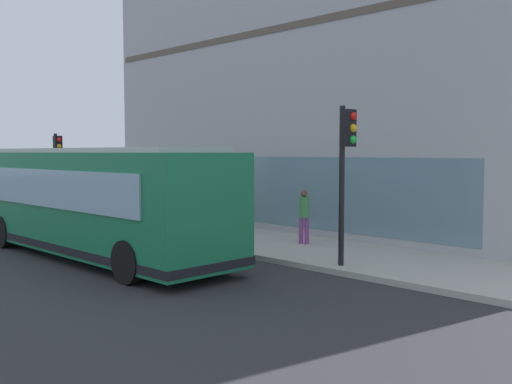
% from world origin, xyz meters
% --- Properties ---
extents(ground, '(120.00, 120.00, 0.00)m').
position_xyz_m(ground, '(0.00, 0.00, 0.00)').
color(ground, '#2D2D30').
extents(sidewalk_curb, '(3.80, 40.00, 0.15)m').
position_xyz_m(sidewalk_curb, '(4.50, 0.00, 0.07)').
color(sidewalk_curb, '#B2ADA3').
rests_on(sidewalk_curb, ground).
extents(building_corner, '(7.15, 20.29, 13.16)m').
position_xyz_m(building_corner, '(9.95, 0.00, 6.57)').
color(building_corner, '#A8A8AD').
rests_on(building_corner, ground).
extents(city_bus_nearside, '(2.65, 10.05, 3.07)m').
position_xyz_m(city_bus_nearside, '(-0.30, 0.96, 1.55)').
color(city_bus_nearside, '#197247').
rests_on(city_bus_nearside, ground).
extents(traffic_light_near_corner, '(0.32, 0.49, 3.94)m').
position_xyz_m(traffic_light_near_corner, '(3.10, -5.10, 2.90)').
color(traffic_light_near_corner, black).
rests_on(traffic_light_near_corner, sidewalk_curb).
extents(traffic_light_down_block, '(0.32, 0.49, 3.61)m').
position_xyz_m(traffic_light_down_block, '(2.96, 10.01, 2.67)').
color(traffic_light_down_block, black).
rests_on(traffic_light_down_block, sidewalk_curb).
extents(fire_hydrant, '(0.35, 0.35, 0.74)m').
position_xyz_m(fire_hydrant, '(3.46, -0.58, 0.51)').
color(fire_hydrant, red).
rests_on(fire_hydrant, sidewalk_curb).
extents(pedestrian_by_light_pole, '(0.32, 0.32, 1.65)m').
position_xyz_m(pedestrian_by_light_pole, '(5.02, -2.14, 1.10)').
color(pedestrian_by_light_pole, '#8C3F8C').
rests_on(pedestrian_by_light_pole, sidewalk_curb).
extents(pedestrian_near_hydrant, '(0.32, 0.32, 1.61)m').
position_xyz_m(pedestrian_near_hydrant, '(5.53, 6.78, 1.07)').
color(pedestrian_near_hydrant, '#B23338').
rests_on(pedestrian_near_hydrant, sidewalk_curb).
extents(pedestrian_near_building_entrance, '(0.32, 0.32, 1.56)m').
position_xyz_m(pedestrian_near_building_entrance, '(4.68, 5.61, 1.04)').
color(pedestrian_near_building_entrance, '#3F8C4C').
rests_on(pedestrian_near_building_entrance, sidewalk_curb).
extents(pedestrian_walking_along_curb, '(0.32, 0.32, 1.83)m').
position_xyz_m(pedestrian_walking_along_curb, '(5.41, 2.87, 1.21)').
color(pedestrian_walking_along_curb, '#99994C').
rests_on(pedestrian_walking_along_curb, sidewalk_curb).
extents(newspaper_vending_box, '(0.44, 0.42, 0.90)m').
position_xyz_m(newspaper_vending_box, '(5.25, 1.28, 0.60)').
color(newspaper_vending_box, '#197233').
rests_on(newspaper_vending_box, sidewalk_curb).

